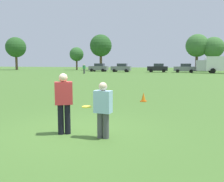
% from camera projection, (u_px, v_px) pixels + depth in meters
% --- Properties ---
extents(ground_plane, '(186.51, 186.51, 0.00)m').
position_uv_depth(ground_plane, '(75.00, 132.00, 7.29)').
color(ground_plane, '#47702D').
extents(player_thrower, '(0.57, 0.49, 1.76)m').
position_uv_depth(player_thrower, '(64.00, 100.00, 6.96)').
color(player_thrower, black).
rests_on(player_thrower, ground).
extents(player_defender, '(0.49, 0.32, 1.54)m').
position_uv_depth(player_defender, '(103.00, 107.00, 6.59)').
color(player_defender, '#4C4C51').
rests_on(player_defender, ground).
extents(frisbee, '(0.27, 0.27, 0.04)m').
position_uv_depth(frisbee, '(87.00, 107.00, 6.69)').
color(frisbee, yellow).
extents(traffic_cone, '(0.32, 0.32, 0.48)m').
position_uv_depth(traffic_cone, '(143.00, 97.00, 12.91)').
color(traffic_cone, '#D8590C').
rests_on(traffic_cone, ground).
extents(parked_car_near_left, '(4.25, 2.31, 1.82)m').
position_uv_depth(parked_car_near_left, '(99.00, 67.00, 54.83)').
color(parked_car_near_left, slate).
rests_on(parked_car_near_left, ground).
extents(parked_car_mid_left, '(4.25, 2.31, 1.82)m').
position_uv_depth(parked_car_mid_left, '(121.00, 68.00, 52.56)').
color(parked_car_mid_left, slate).
rests_on(parked_car_mid_left, ground).
extents(parked_car_center, '(4.25, 2.31, 1.82)m').
position_uv_depth(parked_car_center, '(158.00, 68.00, 51.18)').
color(parked_car_center, black).
rests_on(parked_car_center, ground).
extents(parked_car_mid_right, '(4.25, 2.31, 1.82)m').
position_uv_depth(parked_car_mid_right, '(185.00, 68.00, 49.37)').
color(parked_car_mid_right, slate).
rests_on(parked_car_mid_right, ground).
extents(box_truck, '(8.57, 3.17, 3.18)m').
position_uv_depth(box_truck, '(221.00, 64.00, 46.14)').
color(box_truck, white).
rests_on(box_truck, ground).
extents(bystander_sideline_watcher, '(0.54, 0.40, 1.73)m').
position_uv_depth(bystander_sideline_watcher, '(84.00, 68.00, 44.74)').
color(bystander_sideline_watcher, '#4C4C51').
rests_on(bystander_sideline_watcher, ground).
extents(tree_west_oak, '(5.50, 5.50, 8.93)m').
position_uv_depth(tree_west_oak, '(16.00, 47.00, 66.83)').
color(tree_west_oak, brown).
rests_on(tree_west_oak, ground).
extents(tree_west_maple, '(3.78, 3.78, 6.15)m').
position_uv_depth(tree_west_maple, '(77.00, 54.00, 66.01)').
color(tree_west_maple, brown).
rests_on(tree_west_maple, ground).
extents(tree_center_elm, '(5.70, 5.70, 9.26)m').
position_uv_depth(tree_center_elm, '(101.00, 46.00, 63.43)').
color(tree_center_elm, brown).
rests_on(tree_center_elm, ground).
extents(tree_east_birch, '(5.36, 5.36, 8.70)m').
position_uv_depth(tree_east_birch, '(197.00, 46.00, 57.61)').
color(tree_east_birch, brown).
rests_on(tree_east_birch, ground).
extents(tree_east_oak, '(4.87, 4.87, 7.91)m').
position_uv_depth(tree_east_oak, '(213.00, 48.00, 56.28)').
color(tree_east_oak, brown).
rests_on(tree_east_oak, ground).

